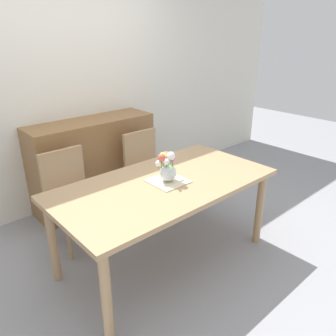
# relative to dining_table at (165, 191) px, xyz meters

# --- Properties ---
(ground_plane) EXTENTS (12.00, 12.00, 0.00)m
(ground_plane) POSITION_rel_dining_table_xyz_m (0.00, 0.00, -0.68)
(ground_plane) COLOR #939399
(back_wall) EXTENTS (7.00, 0.10, 2.80)m
(back_wall) POSITION_rel_dining_table_xyz_m (0.00, 1.60, 0.72)
(back_wall) COLOR silver
(back_wall) RESTS_ON ground_plane
(dining_table) EXTENTS (1.82, 0.95, 0.76)m
(dining_table) POSITION_rel_dining_table_xyz_m (0.00, 0.00, 0.00)
(dining_table) COLOR tan
(dining_table) RESTS_ON ground_plane
(chair_left) EXTENTS (0.42, 0.42, 0.90)m
(chair_left) POSITION_rel_dining_table_xyz_m (-0.45, 0.82, -0.16)
(chair_left) COLOR tan
(chair_left) RESTS_ON ground_plane
(chair_right) EXTENTS (0.42, 0.42, 0.90)m
(chair_right) POSITION_rel_dining_table_xyz_m (0.45, 0.82, -0.16)
(chair_right) COLOR tan
(chair_right) RESTS_ON ground_plane
(dresser) EXTENTS (1.40, 0.47, 1.00)m
(dresser) POSITION_rel_dining_table_xyz_m (0.10, 1.33, -0.18)
(dresser) COLOR olive
(dresser) RESTS_ON ground_plane
(placemat) EXTENTS (0.28, 0.28, 0.01)m
(placemat) POSITION_rel_dining_table_xyz_m (0.02, -0.02, 0.09)
(placemat) COLOR beige
(placemat) RESTS_ON dining_table
(flower_vase) EXTENTS (0.21, 0.21, 0.25)m
(flower_vase) POSITION_rel_dining_table_xyz_m (0.02, -0.01, 0.21)
(flower_vase) COLOR silver
(flower_vase) RESTS_ON placemat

